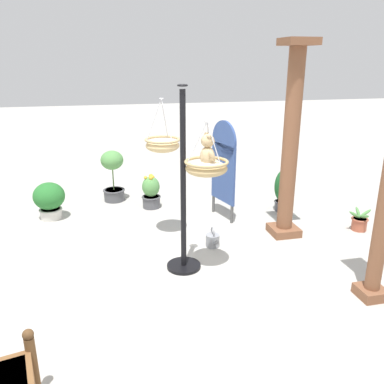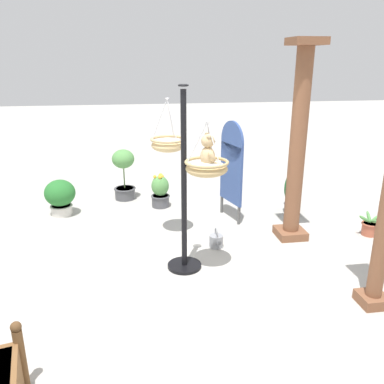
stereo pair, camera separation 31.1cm
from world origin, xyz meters
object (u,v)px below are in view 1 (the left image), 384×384
at_px(potted_plant_fern_front, 113,174).
at_px(display_sign_board, 223,162).
at_px(teddy_bear, 208,152).
at_px(potted_plant_bushy_green, 49,199).
at_px(potted_plant_flowering_red, 360,222).
at_px(potted_plant_small_succulent, 151,192).
at_px(hanging_basket_left_high, 163,144).
at_px(greenhouse_pillar_right, 290,147).
at_px(watering_can, 213,240).
at_px(potted_plant_conical_shrub, 283,190).
at_px(display_pole_central, 183,217).
at_px(hanging_basket_with_teddy, 206,167).

height_order(potted_plant_fern_front, display_sign_board, display_sign_board).
bearing_deg(teddy_bear, potted_plant_bushy_green, -137.11).
height_order(potted_plant_flowering_red, potted_plant_small_succulent, potted_plant_small_succulent).
bearing_deg(hanging_basket_left_high, teddy_bear, 17.19).
xyz_separation_m(hanging_basket_left_high, greenhouse_pillar_right, (0.33, 1.81, -0.05)).
relative_size(teddy_bear, greenhouse_pillar_right, 0.14).
bearing_deg(greenhouse_pillar_right, watering_can, -81.40).
relative_size(hanging_basket_left_high, potted_plant_conical_shrub, 1.02).
height_order(display_pole_central, greenhouse_pillar_right, greenhouse_pillar_right).
distance_m(hanging_basket_left_high, watering_can, 1.55).
bearing_deg(potted_plant_fern_front, hanging_basket_left_high, 20.82).
bearing_deg(hanging_basket_left_high, potted_plant_conical_shrub, 105.64).
relative_size(greenhouse_pillar_right, watering_can, 8.15).
bearing_deg(greenhouse_pillar_right, potted_plant_flowering_red, 84.22).
distance_m(potted_plant_flowering_red, potted_plant_small_succulent, 3.54).
height_order(greenhouse_pillar_right, display_sign_board, greenhouse_pillar_right).
distance_m(potted_plant_small_succulent, display_sign_board, 1.51).
relative_size(hanging_basket_with_teddy, greenhouse_pillar_right, 0.23).
bearing_deg(potted_plant_flowering_red, hanging_basket_with_teddy, -75.28).
xyz_separation_m(hanging_basket_with_teddy, potted_plant_conical_shrub, (-1.79, 1.87, -0.99)).
bearing_deg(potted_plant_flowering_red, display_pole_central, -79.26).
height_order(potted_plant_bushy_green, watering_can, potted_plant_bushy_green).
xyz_separation_m(teddy_bear, greenhouse_pillar_right, (-0.83, 1.45, -0.17)).
relative_size(hanging_basket_with_teddy, hanging_basket_left_high, 0.85).
height_order(potted_plant_fern_front, watering_can, potted_plant_fern_front).
xyz_separation_m(potted_plant_conical_shrub, display_sign_board, (0.08, -1.13, 0.59)).
bearing_deg(hanging_basket_with_teddy, potted_plant_flowering_red, 104.72).
bearing_deg(potted_plant_fern_front, potted_plant_bushy_green, -57.97).
xyz_separation_m(teddy_bear, potted_plant_bushy_green, (-2.30, -2.13, -1.20)).
relative_size(potted_plant_small_succulent, display_sign_board, 0.37).
bearing_deg(potted_plant_small_succulent, display_sign_board, 56.66).
bearing_deg(potted_plant_conical_shrub, teddy_bear, -46.01).
relative_size(display_pole_central, watering_can, 6.61).
bearing_deg(potted_plant_fern_front, greenhouse_pillar_right, 49.42).
bearing_deg(potted_plant_bushy_green, teddy_bear, 42.89).
xyz_separation_m(potted_plant_bushy_green, watering_can, (1.64, 2.39, -0.24)).
height_order(hanging_basket_with_teddy, potted_plant_flowering_red, hanging_basket_with_teddy).
height_order(hanging_basket_with_teddy, potted_plant_conical_shrub, hanging_basket_with_teddy).
bearing_deg(watering_can, potted_plant_bushy_green, -124.45).
bearing_deg(hanging_basket_with_teddy, potted_plant_fern_front, -160.94).
height_order(teddy_bear, display_sign_board, teddy_bear).
distance_m(hanging_basket_with_teddy, potted_plant_conical_shrub, 2.77).
bearing_deg(display_sign_board, potted_plant_flowering_red, 63.10).
bearing_deg(hanging_basket_with_teddy, display_sign_board, 156.49).
bearing_deg(potted_plant_conical_shrub, watering_can, -54.55).
relative_size(potted_plant_fern_front, watering_can, 2.78).
xyz_separation_m(potted_plant_fern_front, potted_plant_conical_shrub, (1.19, 2.90, -0.15)).
height_order(potted_plant_conical_shrub, display_sign_board, display_sign_board).
xyz_separation_m(display_pole_central, potted_plant_fern_front, (-2.83, -0.78, -0.17)).
relative_size(potted_plant_flowering_red, potted_plant_conical_shrub, 0.57).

